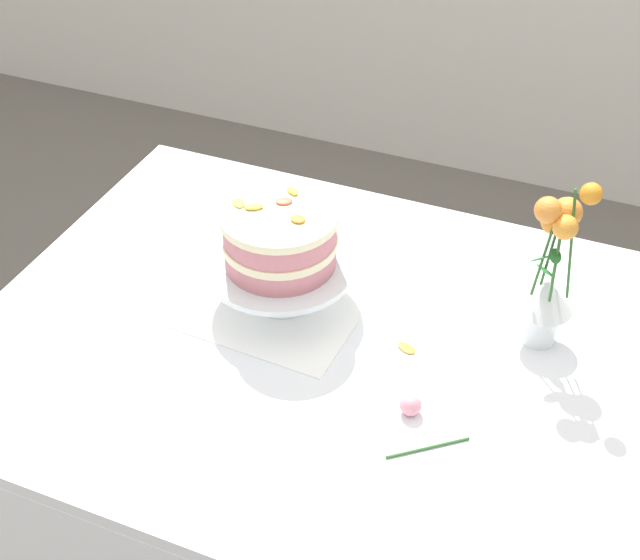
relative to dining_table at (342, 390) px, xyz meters
The scene contains 7 objects.
dining_table is the anchor object (origin of this frame).
linen_napkin 0.21m from the dining_table, 150.76° to the left, with size 0.32×0.32×0.00m, color white.
cake_stand 0.26m from the dining_table, 150.76° to the left, with size 0.29×0.29×0.10m.
layer_cake 0.31m from the dining_table, 150.76° to the left, with size 0.22×0.22×0.12m.
flower_vase 0.44m from the dining_table, 29.15° to the left, with size 0.11×0.11×0.36m.
fallen_rose 0.22m from the dining_table, 30.16° to the right, with size 0.13×0.13×0.04m.
loose_petal_0 0.15m from the dining_table, 29.57° to the left, with size 0.04×0.02×0.00m, color orange.
Camera 1 is at (0.40, -1.12, 1.86)m, focal length 49.11 mm.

